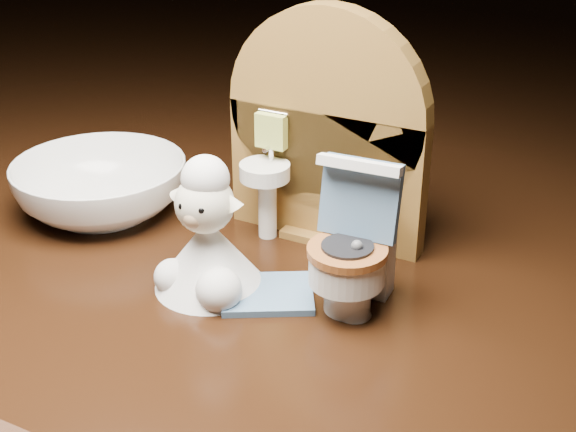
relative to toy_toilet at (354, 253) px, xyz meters
name	(u,v)px	position (x,y,z in m)	size (l,w,h in m)	color
backdrop_panel	(325,141)	(-0.05, 0.07, 0.03)	(0.13, 0.05, 0.15)	brown
toy_toilet	(354,253)	(0.00, 0.00, 0.00)	(0.05, 0.06, 0.09)	white
bath_mat	(268,294)	(-0.05, -0.02, -0.03)	(0.05, 0.04, 0.00)	slate
toilet_brush	(355,296)	(0.01, -0.01, -0.02)	(0.02, 0.02, 0.05)	white
plush_lamb	(207,244)	(-0.08, -0.02, 0.00)	(0.07, 0.07, 0.08)	white
ceramic_bowl	(101,188)	(-0.20, 0.03, -0.01)	(0.12, 0.12, 0.04)	white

